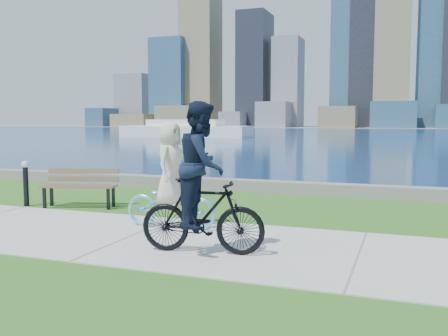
% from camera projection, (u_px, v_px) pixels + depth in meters
% --- Properties ---
extents(ground, '(320.00, 320.00, 0.00)m').
position_uv_depth(ground, '(131.00, 237.00, 9.06)').
color(ground, '#275917').
rests_on(ground, ground).
extents(concrete_path, '(80.00, 3.50, 0.02)m').
position_uv_depth(concrete_path, '(131.00, 236.00, 9.06)').
color(concrete_path, '#ABABA6').
rests_on(concrete_path, ground).
extents(seawall, '(90.00, 0.50, 0.35)m').
position_uv_depth(seawall, '(239.00, 185.00, 14.83)').
color(seawall, slate).
rests_on(seawall, ground).
extents(bay_water, '(320.00, 131.00, 0.01)m').
position_uv_depth(bay_water, '(376.00, 134.00, 76.29)').
color(bay_water, navy).
rests_on(bay_water, ground).
extents(far_shore, '(320.00, 30.00, 0.12)m').
position_uv_depth(far_shore, '(389.00, 128.00, 130.44)').
color(far_shore, gray).
rests_on(far_shore, ground).
extents(city_skyline, '(175.63, 22.69, 76.00)m').
position_uv_depth(city_skyline, '(408.00, 38.00, 126.70)').
color(city_skyline, navy).
rests_on(city_skyline, ground).
extents(ferry_near, '(15.94, 4.55, 2.16)m').
position_uv_depth(ferry_near, '(186.00, 130.00, 60.79)').
color(ferry_near, white).
rests_on(ferry_near, ground).
extents(park_bench, '(1.89, 1.07, 0.93)m').
position_uv_depth(park_bench, '(80.00, 184.00, 12.13)').
color(park_bench, black).
rests_on(park_bench, ground).
extents(bollard_lamp, '(0.18, 0.18, 1.12)m').
position_uv_depth(bollard_lamp, '(26.00, 180.00, 12.25)').
color(bollard_lamp, black).
rests_on(bollard_lamp, ground).
extents(cyclist_woman, '(0.68, 1.88, 2.06)m').
position_uv_depth(cyclist_woman, '(170.00, 189.00, 9.68)').
color(cyclist_woman, '#62BEEF').
rests_on(cyclist_woman, ground).
extents(cyclist_man, '(0.86, 2.05, 2.39)m').
position_uv_depth(cyclist_man, '(202.00, 190.00, 7.79)').
color(cyclist_man, black).
rests_on(cyclist_man, ground).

